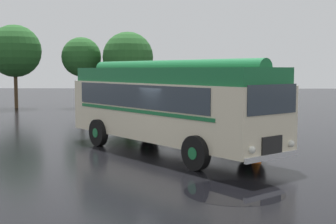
# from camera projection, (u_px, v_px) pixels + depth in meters

# --- Properties ---
(ground_plane) EXTENTS (120.00, 120.00, 0.00)m
(ground_plane) POSITION_uv_depth(u_px,v_px,m) (173.00, 155.00, 17.21)
(ground_plane) COLOR black
(vintage_bus) EXTENTS (8.39, 9.27, 3.49)m
(vintage_bus) POSITION_uv_depth(u_px,v_px,m) (167.00, 103.00, 17.65)
(vintage_bus) COLOR beige
(vintage_bus) RESTS_ON ground
(car_near_left) EXTENTS (2.26, 4.34, 1.66)m
(car_near_left) POSITION_uv_depth(u_px,v_px,m) (151.00, 104.00, 30.70)
(car_near_left) COLOR silver
(car_near_left) RESTS_ON ground
(car_mid_left) EXTENTS (2.14, 4.29, 1.66)m
(car_mid_left) POSITION_uv_depth(u_px,v_px,m) (188.00, 105.00, 30.24)
(car_mid_left) COLOR black
(car_mid_left) RESTS_ON ground
(box_van) EXTENTS (2.46, 5.82, 2.50)m
(box_van) POSITION_uv_depth(u_px,v_px,m) (236.00, 97.00, 30.37)
(box_van) COLOR silver
(box_van) RESTS_ON ground
(tree_far_left) EXTENTS (4.22, 4.22, 6.73)m
(tree_far_left) POSITION_uv_depth(u_px,v_px,m) (16.00, 51.00, 37.69)
(tree_far_left) COLOR #4C3823
(tree_far_left) RESTS_ON ground
(tree_left_of_centre) EXTENTS (3.24, 3.24, 5.78)m
(tree_left_of_centre) POSITION_uv_depth(u_px,v_px,m) (82.00, 56.00, 38.38)
(tree_left_of_centre) COLOR #4C3823
(tree_left_of_centre) RESTS_ON ground
(tree_centre) EXTENTS (4.07, 4.07, 6.14)m
(tree_centre) POSITION_uv_depth(u_px,v_px,m) (128.00, 57.00, 37.49)
(tree_centre) COLOR #4C3823
(tree_centre) RESTS_ON ground
(traffic_cone) EXTENTS (0.36, 0.36, 0.55)m
(traffic_cone) POSITION_uv_depth(u_px,v_px,m) (256.00, 155.00, 15.79)
(traffic_cone) COLOR orange
(traffic_cone) RESTS_ON ground
(puddle_patch) EXTENTS (2.61, 2.61, 0.01)m
(puddle_patch) POSITION_uv_depth(u_px,v_px,m) (234.00, 192.00, 12.03)
(puddle_patch) COLOR black
(puddle_patch) RESTS_ON ground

